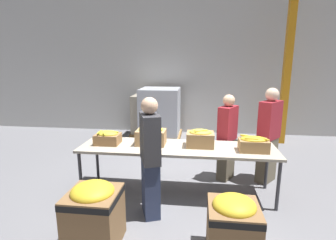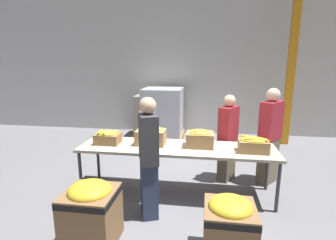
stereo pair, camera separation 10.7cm
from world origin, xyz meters
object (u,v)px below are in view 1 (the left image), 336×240
banana_box_1 (151,135)px  banana_box_3 (254,144)px  banana_box_2 (200,138)px  volunteer_1 (150,159)px  donation_bin_0 (94,212)px  donation_bin_1 (233,225)px  support_pillar (288,64)px  volunteer_0 (269,136)px  volunteer_2 (227,138)px  banana_box_0 (108,137)px  pallet_stack_0 (149,116)px  sorting_table (177,149)px  pallet_stack_1 (160,114)px

banana_box_1 → banana_box_3: 1.55m
banana_box_2 → volunteer_1: volunteer_1 is taller
donation_bin_0 → donation_bin_1: size_ratio=1.09×
banana_box_3 → support_pillar: 3.52m
banana_box_1 → banana_box_3: (1.54, -0.15, -0.03)m
volunteer_0 → donation_bin_1: volunteer_0 is taller
volunteer_0 → donation_bin_0: volunteer_0 is taller
volunteer_2 → donation_bin_0: volunteer_2 is taller
banana_box_2 → support_pillar: bearing=54.7°
banana_box_1 → banana_box_3: banana_box_1 is taller
banana_box_0 → volunteer_1: bearing=-38.2°
banana_box_1 → support_pillar: support_pillar is taller
donation_bin_0 → pallet_stack_0: 4.54m
banana_box_2 → donation_bin_1: (0.36, -1.37, -0.55)m
sorting_table → volunteer_1: volunteer_1 is taller
volunteer_2 → support_pillar: bearing=175.8°
volunteer_2 → pallet_stack_1: 2.83m
banana_box_3 → volunteer_1: volunteer_1 is taller
volunteer_2 → donation_bin_0: (-1.64, -1.96, -0.35)m
donation_bin_1 → volunteer_2: bearing=86.9°
banana_box_2 → pallet_stack_1: bearing=109.9°
banana_box_2 → donation_bin_1: bearing=-75.2°
banana_box_0 → volunteer_2: 2.03m
banana_box_0 → support_pillar: 4.77m
pallet_stack_0 → donation_bin_0: bearing=-86.7°
volunteer_1 → donation_bin_1: size_ratio=2.35×
donation_bin_0 → donation_bin_1: (1.53, 0.00, -0.03)m
support_pillar → pallet_stack_1: 3.42m
banana_box_2 → donation_bin_0: (-1.17, -1.37, -0.52)m
banana_box_0 → banana_box_2: bearing=2.2°
banana_box_1 → banana_box_3: size_ratio=1.08×
support_pillar → banana_box_3: bearing=-113.1°
banana_box_2 → volunteer_1: size_ratio=0.25×
volunteer_0 → banana_box_2: bearing=-24.0°
sorting_table → pallet_stack_0: pallet_stack_0 is taller
banana_box_1 → donation_bin_0: (-0.40, -1.38, -0.52)m
banana_box_1 → donation_bin_1: bearing=-50.6°
volunteer_2 → support_pillar: (1.62, 2.35, 1.25)m
sorting_table → volunteer_0: bearing=22.6°
banana_box_2 → support_pillar: size_ratio=0.10×
banana_box_1 → volunteer_1: 0.72m
banana_box_1 → banana_box_2: 0.77m
pallet_stack_0 → pallet_stack_1: (0.36, -0.20, 0.10)m
volunteer_1 → banana_box_0: bearing=32.0°
sorting_table → banana_box_0: bearing=-179.9°
sorting_table → banana_box_2: size_ratio=7.27×
donation_bin_1 → pallet_stack_1: bearing=108.3°
volunteer_2 → donation_bin_1: volunteer_2 is taller
banana_box_3 → donation_bin_0: banana_box_3 is taller
donation_bin_0 → donation_bin_1: donation_bin_0 is taller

